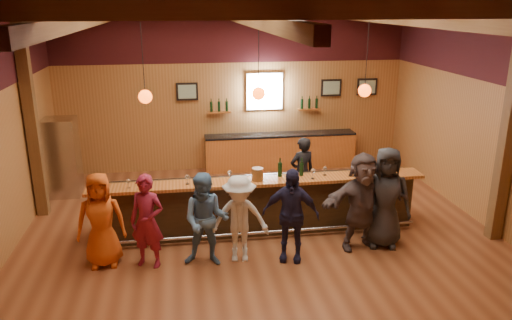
# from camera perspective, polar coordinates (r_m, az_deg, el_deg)

# --- Properties ---
(room) EXTENTS (9.04, 9.00, 4.52)m
(room) POSITION_cam_1_polar(r_m,az_deg,el_deg) (9.03, 0.25, 10.87)
(room) COLOR brown
(room) RESTS_ON ground
(bar_counter) EXTENTS (6.30, 1.07, 1.11)m
(bar_counter) POSITION_cam_1_polar(r_m,az_deg,el_deg) (9.81, 0.23, -4.88)
(bar_counter) COLOR black
(bar_counter) RESTS_ON ground
(back_bar_cabinet) EXTENTS (4.00, 0.52, 0.95)m
(back_bar_cabinet) POSITION_cam_1_polar(r_m,az_deg,el_deg) (13.34, 2.80, 1.05)
(back_bar_cabinet) COLOR #984C1B
(back_bar_cabinet) RESTS_ON ground
(window) EXTENTS (0.95, 0.09, 0.95)m
(window) POSITION_cam_1_polar(r_m,az_deg,el_deg) (13.12, 0.97, 7.85)
(window) COLOR silver
(window) RESTS_ON room
(framed_pictures) EXTENTS (5.35, 0.05, 0.45)m
(framed_pictures) POSITION_cam_1_polar(r_m,az_deg,el_deg) (13.28, 4.70, 8.13)
(framed_pictures) COLOR black
(framed_pictures) RESTS_ON room
(wine_shelves) EXTENTS (3.00, 0.18, 0.30)m
(wine_shelves) POSITION_cam_1_polar(r_m,az_deg,el_deg) (13.14, 1.01, 5.96)
(wine_shelves) COLOR #984C1B
(wine_shelves) RESTS_ON room
(pendant_lights) EXTENTS (4.24, 0.24, 1.37)m
(pendant_lights) POSITION_cam_1_polar(r_m,az_deg,el_deg) (9.05, 0.30, 7.66)
(pendant_lights) COLOR black
(pendant_lights) RESTS_ON room
(stainless_fridge) EXTENTS (0.70, 0.70, 1.80)m
(stainless_fridge) POSITION_cam_1_polar(r_m,az_deg,el_deg) (12.18, -21.23, 0.30)
(stainless_fridge) COLOR silver
(stainless_fridge) RESTS_ON ground
(customer_orange) EXTENTS (0.83, 0.56, 1.64)m
(customer_orange) POSITION_cam_1_polar(r_m,az_deg,el_deg) (8.73, -17.31, -6.56)
(customer_orange) COLOR #C24A12
(customer_orange) RESTS_ON ground
(customer_redvest) EXTENTS (0.69, 0.57, 1.61)m
(customer_redvest) POSITION_cam_1_polar(r_m,az_deg,el_deg) (8.51, -12.33, -6.86)
(customer_redvest) COLOR maroon
(customer_redvest) RESTS_ON ground
(customer_denim) EXTENTS (0.90, 0.77, 1.62)m
(customer_denim) POSITION_cam_1_polar(r_m,az_deg,el_deg) (8.39, -5.73, -6.84)
(customer_denim) COLOR #4E749C
(customer_denim) RESTS_ON ground
(customer_white) EXTENTS (1.06, 0.69, 1.54)m
(customer_white) POSITION_cam_1_polar(r_m,az_deg,el_deg) (8.49, -1.90, -6.74)
(customer_white) COLOR silver
(customer_white) RESTS_ON ground
(customer_navy) EXTENTS (1.05, 0.67, 1.65)m
(customer_navy) POSITION_cam_1_polar(r_m,az_deg,el_deg) (8.52, 3.97, -6.28)
(customer_navy) COLOR #1E1C39
(customer_navy) RESTS_ON ground
(customer_brown) EXTENTS (1.71, 0.74, 1.79)m
(customer_brown) POSITION_cam_1_polar(r_m,az_deg,el_deg) (9.08, 11.99, -4.65)
(customer_brown) COLOR #4C3D3C
(customer_brown) RESTS_ON ground
(customer_dark) EXTENTS (1.03, 0.80, 1.86)m
(customer_dark) POSITION_cam_1_polar(r_m,az_deg,el_deg) (9.25, 14.55, -4.18)
(customer_dark) COLOR #232326
(customer_dark) RESTS_ON ground
(bartender) EXTENTS (0.65, 0.51, 1.57)m
(bartender) POSITION_cam_1_polar(r_m,az_deg,el_deg) (10.72, 5.29, -1.46)
(bartender) COLOR black
(bartender) RESTS_ON ground
(ice_bucket) EXTENTS (0.22, 0.22, 0.24)m
(ice_bucket) POSITION_cam_1_polar(r_m,az_deg,el_deg) (9.23, 0.17, -1.64)
(ice_bucket) COLOR brown
(ice_bucket) RESTS_ON bar_counter
(bottle_a) EXTENTS (0.08, 0.08, 0.36)m
(bottle_a) POSITION_cam_1_polar(r_m,az_deg,el_deg) (9.44, 2.76, -1.06)
(bottle_a) COLOR black
(bottle_a) RESTS_ON bar_counter
(bottle_b) EXTENTS (0.08, 0.08, 0.35)m
(bottle_b) POSITION_cam_1_polar(r_m,az_deg,el_deg) (9.51, 5.22, -1.00)
(bottle_b) COLOR black
(bottle_b) RESTS_ON bar_counter
(glass_a) EXTENTS (0.08, 0.08, 0.17)m
(glass_a) POSITION_cam_1_polar(r_m,az_deg,el_deg) (9.12, -14.39, -2.42)
(glass_a) COLOR silver
(glass_a) RESTS_ON bar_counter
(glass_b) EXTENTS (0.07, 0.07, 0.17)m
(glass_b) POSITION_cam_1_polar(r_m,az_deg,el_deg) (9.10, -12.05, -2.33)
(glass_b) COLOR silver
(glass_b) RESTS_ON bar_counter
(glass_c) EXTENTS (0.08, 0.08, 0.18)m
(glass_c) POSITION_cam_1_polar(r_m,az_deg,el_deg) (9.12, -7.86, -1.97)
(glass_c) COLOR silver
(glass_c) RESTS_ON bar_counter
(glass_d) EXTENTS (0.08, 0.08, 0.17)m
(glass_d) POSITION_cam_1_polar(r_m,az_deg,el_deg) (9.06, -6.00, -2.08)
(glass_d) COLOR silver
(glass_d) RESTS_ON bar_counter
(glass_e) EXTENTS (0.09, 0.09, 0.19)m
(glass_e) POSITION_cam_1_polar(r_m,az_deg,el_deg) (9.25, -3.04, -1.50)
(glass_e) COLOR silver
(glass_e) RESTS_ON bar_counter
(glass_f) EXTENTS (0.09, 0.09, 0.20)m
(glass_f) POSITION_cam_1_polar(r_m,az_deg,el_deg) (9.37, 6.52, -1.32)
(glass_f) COLOR silver
(glass_f) RESTS_ON bar_counter
(glass_g) EXTENTS (0.08, 0.08, 0.18)m
(glass_g) POSITION_cam_1_polar(r_m,az_deg,el_deg) (9.59, 7.89, -1.01)
(glass_g) COLOR silver
(glass_g) RESTS_ON bar_counter
(glass_h) EXTENTS (0.08, 0.08, 0.17)m
(glass_h) POSITION_cam_1_polar(r_m,az_deg,el_deg) (9.61, 11.18, -1.19)
(glass_h) COLOR silver
(glass_h) RESTS_ON bar_counter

